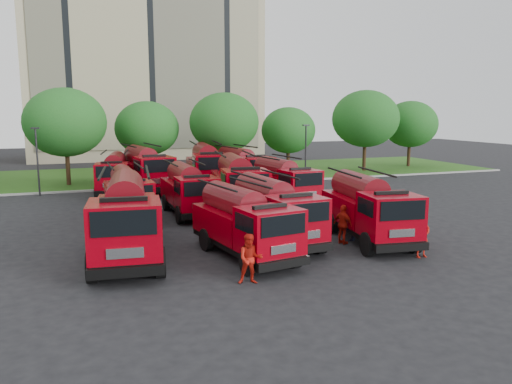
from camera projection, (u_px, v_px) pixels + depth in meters
ground at (233, 239)px, 24.87m from camera, size 140.00×140.00×0.00m
lawn at (156, 175)px, 49.05m from camera, size 70.00×16.00×0.12m
curb at (171, 187)px, 41.51m from camera, size 70.00×0.30×0.14m
apartment_building at (144, 65)px, 68.10m from camera, size 30.00×14.18×25.00m
tree_2 at (65, 122)px, 41.37m from camera, size 6.72×6.72×8.22m
tree_3 at (147, 128)px, 46.11m from camera, size 5.88×5.88×7.19m
tree_4 at (224, 122)px, 46.93m from camera, size 6.55×6.55×8.01m
tree_5 at (288, 130)px, 50.31m from camera, size 5.46×5.46×6.68m
tree_6 at (366, 119)px, 51.37m from camera, size 6.89×6.89×8.42m
tree_7 at (410, 124)px, 55.64m from camera, size 6.05×6.05×7.39m
lamp_post_0 at (37, 157)px, 37.11m from camera, size 0.60×0.25×5.11m
lamp_post_1 at (306, 150)px, 44.36m from camera, size 0.60×0.25×5.11m
fire_truck_0 at (126, 218)px, 21.28m from camera, size 3.49×8.02×3.54m
fire_truck_1 at (244, 223)px, 21.68m from camera, size 3.34×6.91×3.02m
fire_truck_2 at (273, 211)px, 23.86m from camera, size 2.97×7.04×3.12m
fire_truck_3 at (368, 208)px, 24.38m from camera, size 3.29×7.25×3.19m
fire_truck_4 at (128, 194)px, 29.33m from camera, size 2.56×6.60×2.98m
fire_truck_5 at (188, 190)px, 30.58m from camera, size 2.59×6.74×3.04m
fire_truck_6 at (238, 184)px, 31.67m from camera, size 3.57×7.89×3.47m
fire_truck_7 at (283, 181)px, 34.03m from camera, size 3.12×6.97×3.07m
fire_truck_8 at (115, 174)px, 38.23m from camera, size 3.29×6.99×3.06m
fire_truck_9 at (145, 169)px, 39.26m from camera, size 3.79×8.02×3.51m
fire_truck_10 at (207, 166)px, 40.77m from camera, size 3.57×8.15×3.60m
fire_truck_11 at (242, 168)px, 41.18m from camera, size 3.56×7.49×3.28m
firefighter_0 at (421, 257)px, 21.81m from camera, size 0.75×0.58×1.92m
firefighter_1 at (250, 283)px, 18.48m from camera, size 1.01×0.71×1.89m
firefighter_2 at (343, 244)px, 24.00m from camera, size 0.99×1.27×1.90m
firefighter_3 at (351, 240)px, 24.60m from camera, size 1.30×1.21×1.83m
firefighter_4 at (151, 235)px, 25.57m from camera, size 1.10×1.10×1.91m
firefighter_5 at (344, 208)px, 32.71m from camera, size 1.65×0.81×1.73m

